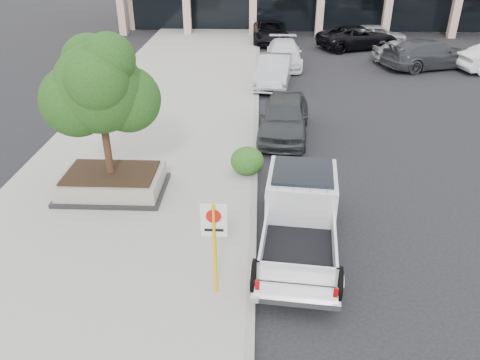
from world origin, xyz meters
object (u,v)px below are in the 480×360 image
pickup_truck (300,218)px  curb_car_b (274,71)px  curb_car_d (270,32)px  curb_car_c (284,54)px  lot_car_a (407,51)px  no_parking_sign (214,237)px  curb_car_a (284,117)px  planter_tree (105,88)px  lot_car_d (358,37)px  planter (112,182)px  lot_car_e (376,35)px  lot_car_c (429,54)px

pickup_truck → curb_car_b: pickup_truck is taller
pickup_truck → curb_car_d: (-0.37, 24.79, -0.13)m
curb_car_c → lot_car_a: (7.56, 0.94, -0.01)m
pickup_truck → curb_car_d: pickup_truck is taller
no_parking_sign → curb_car_a: size_ratio=0.50×
curb_car_a → lot_car_a: curb_car_a is taller
planter_tree → lot_car_d: planter_tree is taller
planter_tree → lot_car_a: bearing=51.3°
planter → curb_car_d: curb_car_d is taller
planter → curb_car_a: 7.45m
planter_tree → curb_car_b: 13.01m
curb_car_a → curb_car_c: bearing=93.7°
planter_tree → no_parking_sign: 5.97m
curb_car_a → lot_car_e: 17.99m
no_parking_sign → curb_car_b: bearing=84.1°
pickup_truck → curb_car_d: size_ratio=1.04×
lot_car_c → curb_car_c: bearing=67.9°
curb_car_a → lot_car_a: 14.21m
curb_car_c → planter_tree: bearing=-110.3°
lot_car_d → lot_car_a: bearing=-169.0°
curb_car_a → lot_car_d: 16.54m
planter_tree → pickup_truck: 6.51m
curb_car_d → lot_car_c: bearing=-37.5°
no_parking_sign → curb_car_b: no_parking_sign is taller
curb_car_a → curb_car_d: (-0.29, 17.38, -0.06)m
curb_car_d → lot_car_c: (9.21, -6.80, 0.09)m
curb_car_b → lot_car_d: bearing=62.9°
no_parking_sign → curb_car_a: no_parking_sign is taller
lot_car_a → lot_car_e: 4.87m
pickup_truck → curb_car_a: (-0.08, 7.42, -0.07)m
planter_tree → curb_car_c: 16.94m
pickup_truck → lot_car_a: bearing=73.3°
curb_car_d → planter_tree: bearing=-103.8°
no_parking_sign → lot_car_e: size_ratio=0.53×
planter → lot_car_a: lot_car_a is taller
planter_tree → curb_car_d: bearing=77.2°
pickup_truck → curb_car_d: 24.79m
no_parking_sign → curb_car_c: no_parking_sign is taller
planter → lot_car_d: lot_car_d is taller
no_parking_sign → curb_car_c: bearing=83.4°
planter → lot_car_d: (11.14, 20.58, 0.30)m
planter → lot_car_c: 21.24m
lot_car_a → lot_car_d: bearing=27.0°
no_parking_sign → curb_car_d: 26.87m
curb_car_a → curb_car_c: size_ratio=0.94×
pickup_truck → planter: bearing=162.6°
lot_car_d → lot_car_c: bearing=-167.4°
planter_tree → lot_car_c: planter_tree is taller
lot_car_c → curb_car_a: bearing=119.4°
no_parking_sign → lot_car_e: (9.01, 25.96, -0.89)m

